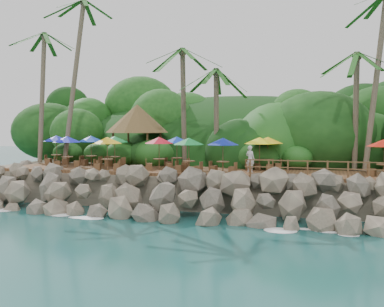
% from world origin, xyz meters
% --- Properties ---
extents(ground, '(140.00, 140.00, 0.00)m').
position_xyz_m(ground, '(0.00, 0.00, 0.00)').
color(ground, '#19514F').
rests_on(ground, ground).
extents(land_base, '(32.00, 25.20, 2.10)m').
position_xyz_m(land_base, '(0.00, 16.00, 1.05)').
color(land_base, gray).
rests_on(land_base, ground).
extents(jungle_hill, '(44.80, 28.00, 15.40)m').
position_xyz_m(jungle_hill, '(0.00, 23.50, 0.00)').
color(jungle_hill, '#143811').
rests_on(jungle_hill, ground).
extents(seawall, '(29.00, 4.00, 2.30)m').
position_xyz_m(seawall, '(0.00, 2.00, 1.15)').
color(seawall, gray).
rests_on(seawall, ground).
extents(terrace, '(26.00, 5.00, 0.20)m').
position_xyz_m(terrace, '(0.00, 6.00, 2.20)').
color(terrace, brown).
rests_on(terrace, land_base).
extents(jungle_foliage, '(44.00, 16.00, 12.00)m').
position_xyz_m(jungle_foliage, '(0.00, 15.00, 0.00)').
color(jungle_foliage, '#143811').
rests_on(jungle_foliage, ground).
extents(foam_line, '(25.20, 0.80, 0.06)m').
position_xyz_m(foam_line, '(0.00, 0.30, 0.03)').
color(foam_line, white).
rests_on(foam_line, ground).
extents(palms, '(30.59, 6.88, 14.14)m').
position_xyz_m(palms, '(-0.36, 8.79, 11.87)').
color(palms, brown).
rests_on(palms, ground).
extents(palapa, '(4.89, 4.89, 4.60)m').
position_xyz_m(palapa, '(-5.61, 9.97, 5.79)').
color(palapa, brown).
rests_on(palapa, ground).
extents(dining_clusters, '(24.88, 5.23, 2.20)m').
position_xyz_m(dining_clusters, '(-1.61, 5.96, 4.13)').
color(dining_clusters, brown).
rests_on(dining_clusters, terrace).
extents(railing, '(8.30, 0.10, 1.00)m').
position_xyz_m(railing, '(8.12, 3.65, 2.91)').
color(railing, brown).
rests_on(railing, terrace).
extents(waiter, '(0.73, 0.63, 1.70)m').
position_xyz_m(waiter, '(3.95, 5.69, 3.15)').
color(waiter, silver).
rests_on(waiter, terrace).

